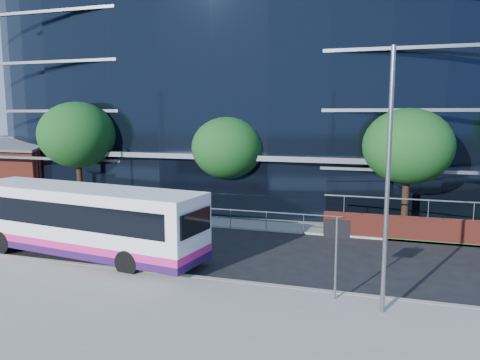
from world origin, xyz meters
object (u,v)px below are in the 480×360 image
(tree_far_b, at_px, (228,148))
(city_bus, at_px, (85,221))
(streetlight_east, at_px, (388,174))
(brick_pavilion, at_px, (19,168))
(tree_far_c, at_px, (408,147))
(tree_far_a, at_px, (78,135))
(street_sign, at_px, (337,240))

(tree_far_b, bearing_deg, city_bus, -110.29)
(tree_far_b, xyz_separation_m, streetlight_east, (9.00, -11.67, 0.23))
(brick_pavilion, height_order, streetlight_east, streetlight_east)
(brick_pavilion, relative_size, tree_far_c, 1.32)
(brick_pavilion, relative_size, city_bus, 0.74)
(tree_far_b, distance_m, city_bus, 10.16)
(brick_pavilion, bearing_deg, tree_far_a, -26.55)
(tree_far_a, relative_size, streetlight_east, 0.87)
(brick_pavilion, height_order, tree_far_c, tree_far_c)
(tree_far_c, bearing_deg, street_sign, -103.29)
(tree_far_b, xyz_separation_m, tree_far_c, (10.00, -0.50, 0.33))
(brick_pavilion, distance_m, tree_far_b, 19.55)
(tree_far_b, height_order, tree_far_c, tree_far_c)
(tree_far_c, bearing_deg, tree_far_b, 177.14)
(tree_far_c, bearing_deg, brick_pavilion, 171.18)
(tree_far_c, distance_m, city_bus, 16.26)
(city_bus, bearing_deg, street_sign, -1.84)
(brick_pavilion, relative_size, tree_far_a, 1.23)
(tree_far_a, bearing_deg, city_bus, -52.92)
(tree_far_a, xyz_separation_m, streetlight_east, (19.00, -11.17, -0.42))
(brick_pavilion, height_order, tree_far_b, tree_far_b)
(brick_pavilion, bearing_deg, streetlight_east, -29.24)
(street_sign, xyz_separation_m, tree_far_c, (2.50, 10.59, 2.39))
(tree_far_a, relative_size, tree_far_b, 1.15)
(brick_pavilion, bearing_deg, street_sign, -29.65)
(tree_far_a, relative_size, city_bus, 0.60)
(tree_far_c, relative_size, streetlight_east, 0.81)
(street_sign, relative_size, streetlight_east, 0.35)
(street_sign, height_order, tree_far_b, tree_far_b)
(tree_far_c, xyz_separation_m, streetlight_east, (-1.00, -11.17, -0.10))
(street_sign, height_order, tree_far_c, tree_far_c)
(street_sign, relative_size, tree_far_c, 0.43)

